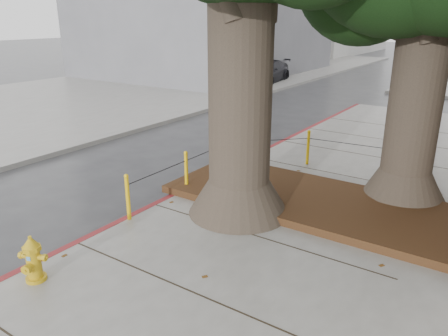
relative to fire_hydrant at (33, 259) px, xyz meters
name	(u,v)px	position (x,y,z in m)	size (l,w,h in m)	color
ground	(161,287)	(1.54, 1.09, -0.51)	(140.00, 140.00, 0.00)	#28282B
sidewalk_opposite	(86,97)	(-12.46, 11.09, -0.44)	(14.00, 60.00, 0.15)	slate
curb_red	(169,200)	(-0.46, 3.59, -0.44)	(0.14, 26.00, 0.16)	maroon
planter_bed	(317,202)	(2.44, 4.99, -0.28)	(6.40, 2.60, 0.16)	black
bollard_ring	(257,162)	(0.67, 5.46, 0.15)	(3.79, 5.39, 0.95)	yellow
fire_hydrant	(33,259)	(0.00, 0.00, 0.00)	(0.40, 0.40, 0.74)	gold
car_dark	(266,72)	(-7.56, 20.76, 0.17)	(1.90, 4.68, 1.36)	black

